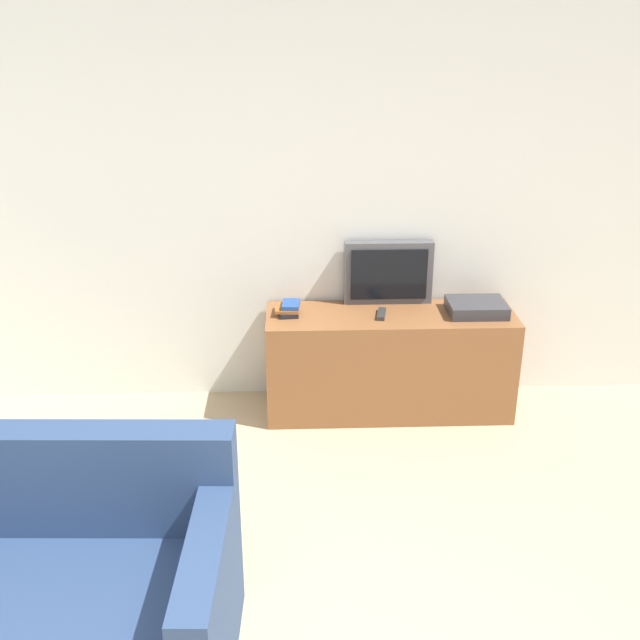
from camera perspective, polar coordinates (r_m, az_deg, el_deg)
The scene contains 6 objects.
wall_back at distance 4.78m, azimuth -3.73°, elevation 8.62°, with size 9.00×0.06×2.60m.
tv_stand at distance 4.86m, azimuth 5.28°, elevation -3.24°, with size 1.57×0.49×0.68m.
television at distance 4.84m, azimuth 5.22°, elevation 3.62°, with size 0.57×0.09×0.41m.
book_stack at distance 4.69m, azimuth -2.39°, elevation 0.87°, with size 0.16×0.18×0.08m.
remote_on_stand at distance 4.69m, azimuth 4.71°, elevation 0.46°, with size 0.08×0.18×0.02m.
set_top_box at distance 4.81m, azimuth 11.84°, elevation 0.95°, with size 0.36×0.29×0.08m.
Camera 1 is at (0.14, -1.60, 2.47)m, focal length 42.00 mm.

